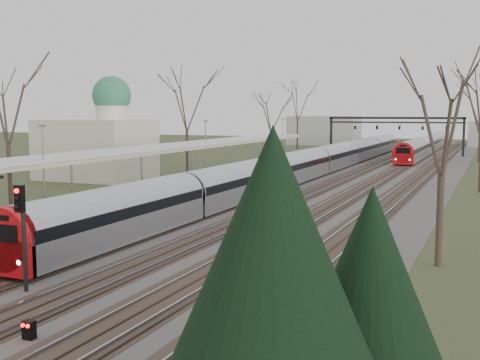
# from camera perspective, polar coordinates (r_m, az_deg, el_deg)

# --- Properties ---
(track_bed) EXTENTS (24.00, 160.00, 0.22)m
(track_bed) POSITION_cam_1_polar(r_m,az_deg,el_deg) (68.90, 10.58, 0.75)
(track_bed) COLOR #474442
(track_bed) RESTS_ON ground
(platform) EXTENTS (3.50, 69.00, 1.00)m
(platform) POSITION_cam_1_polar(r_m,az_deg,el_deg) (55.39, -2.89, -0.05)
(platform) COLOR #9E9B93
(platform) RESTS_ON ground
(canopy) EXTENTS (4.10, 50.00, 3.11)m
(canopy) POSITION_cam_1_polar(r_m,az_deg,el_deg) (51.10, -5.13, 3.25)
(canopy) COLOR slate
(canopy) RESTS_ON platform
(dome_building) EXTENTS (10.00, 8.00, 10.30)m
(dome_building) POSITION_cam_1_polar(r_m,az_deg,el_deg) (62.14, -13.27, 3.47)
(dome_building) COLOR beige
(dome_building) RESTS_ON ground
(signal_gantry) EXTENTS (21.00, 0.59, 6.08)m
(signal_gantry) POSITION_cam_1_polar(r_m,az_deg,el_deg) (98.09, 14.50, 5.14)
(signal_gantry) COLOR black
(signal_gantry) RESTS_ON ground
(evergreen_clump) EXTENTS (5.90, 7.10, 6.50)m
(evergreen_clump) POSITION_cam_1_polar(r_m,az_deg,el_deg) (11.74, 6.37, -10.64)
(evergreen_clump) COLOR #2D231C
(evergreen_clump) RESTS_ON ground
(tree_west_near) EXTENTS (5.00, 5.00, 10.30)m
(tree_west_near) POSITION_cam_1_polar(r_m,az_deg,el_deg) (44.61, -21.25, 6.71)
(tree_west_near) COLOR #2D231C
(tree_west_near) RESTS_ON ground
(tree_west_far) EXTENTS (5.50, 5.50, 11.33)m
(tree_west_far) POSITION_cam_1_polar(r_m,az_deg,el_deg) (68.03, -5.08, 7.47)
(tree_west_far) COLOR #2D231C
(tree_west_far) RESTS_ON ground
(tree_east_near) EXTENTS (4.50, 4.50, 9.27)m
(tree_east_near) POSITION_cam_1_polar(r_m,az_deg,el_deg) (27.04, 18.74, 5.74)
(tree_east_near) COLOR #2D231C
(tree_east_near) RESTS_ON ground
(train_near) EXTENTS (2.62, 90.21, 3.05)m
(train_near) POSITION_cam_1_polar(r_m,az_deg,el_deg) (65.05, 7.35, 1.73)
(train_near) COLOR #B3B7BE
(train_near) RESTS_ON ground
(train_far) EXTENTS (2.62, 60.21, 3.05)m
(train_far) POSITION_cam_1_polar(r_m,az_deg,el_deg) (106.82, 17.43, 3.29)
(train_far) COLOR #B3B7BE
(train_far) RESTS_ON ground
(signal_post) EXTENTS (0.35, 0.45, 4.10)m
(signal_post) POSITION_cam_1_polar(r_m,az_deg,el_deg) (23.46, -19.96, -3.76)
(signal_post) COLOR black
(signal_post) RESTS_ON ground
(ground_signal) EXTENTS (0.35, 0.33, 0.61)m
(ground_signal) POSITION_cam_1_polar(r_m,az_deg,el_deg) (19.18, -19.38, -13.43)
(ground_signal) COLOR black
(ground_signal) RESTS_ON ground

